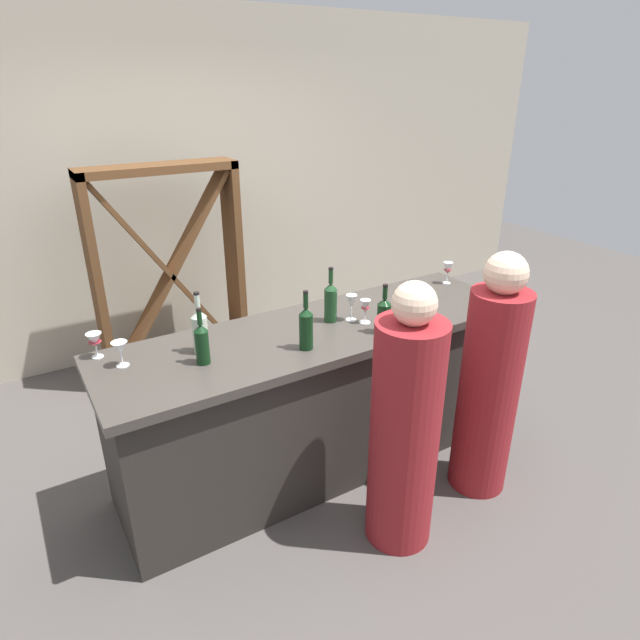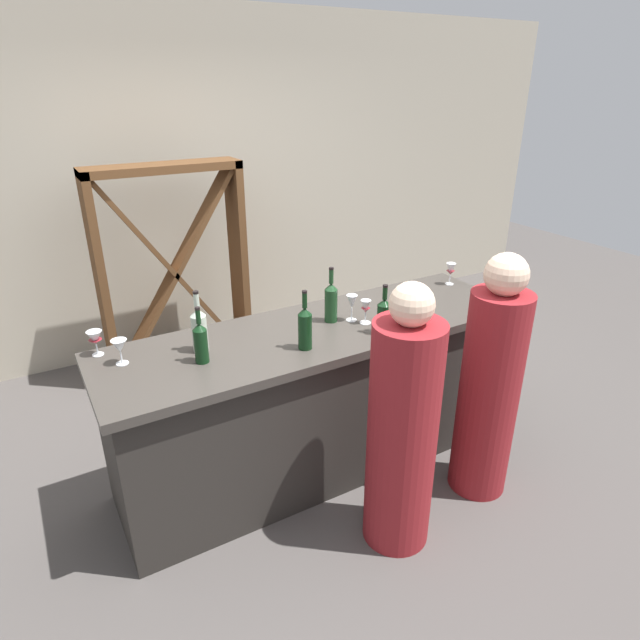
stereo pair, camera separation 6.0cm
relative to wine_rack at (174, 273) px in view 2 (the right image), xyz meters
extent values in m
plane|color=#4C4744|center=(0.37, -1.65, -0.84)|extent=(12.00, 12.00, 0.00)
cube|color=#B2A893|center=(0.37, 0.55, 0.56)|extent=(8.00, 0.10, 2.80)
cube|color=#2A2723|center=(0.37, -1.65, -0.39)|extent=(2.42, 0.66, 0.89)
cube|color=#3D3833|center=(0.37, -1.65, 0.08)|extent=(2.50, 0.74, 0.05)
cube|color=brown|center=(-0.54, 0.00, 0.00)|extent=(0.06, 0.28, 1.67)
cube|color=brown|center=(0.54, 0.00, 0.00)|extent=(0.06, 0.28, 1.67)
cube|color=brown|center=(0.00, 0.00, 0.81)|extent=(1.15, 0.28, 0.06)
cube|color=brown|center=(0.00, 0.00, -0.81)|extent=(1.15, 0.28, 0.06)
cube|color=brown|center=(0.00, 0.00, 0.00)|extent=(1.06, 0.20, 1.57)
cube|color=brown|center=(0.00, 0.00, 0.00)|extent=(1.06, 0.20, 1.57)
cylinder|color=black|center=(-0.34, -1.70, 0.19)|extent=(0.07, 0.07, 0.18)
cone|color=black|center=(-0.34, -1.70, 0.30)|extent=(0.07, 0.07, 0.03)
cylinder|color=black|center=(-0.34, -1.70, 0.35)|extent=(0.02, 0.02, 0.07)
cylinder|color=black|center=(-0.34, -1.70, 0.39)|extent=(0.03, 0.03, 0.01)
cylinder|color=#B7C6B2|center=(-0.31, -1.58, 0.20)|extent=(0.08, 0.08, 0.20)
cone|color=#B7C6B2|center=(-0.31, -1.58, 0.32)|extent=(0.08, 0.08, 0.04)
cylinder|color=#B7C6B2|center=(-0.31, -1.58, 0.38)|extent=(0.03, 0.03, 0.08)
cylinder|color=black|center=(-0.31, -1.58, 0.43)|extent=(0.03, 0.03, 0.01)
cylinder|color=black|center=(0.18, -1.83, 0.20)|extent=(0.07, 0.07, 0.19)
cone|color=black|center=(0.18, -1.83, 0.31)|extent=(0.07, 0.07, 0.04)
cylinder|color=black|center=(0.18, -1.83, 0.37)|extent=(0.03, 0.03, 0.08)
cylinder|color=black|center=(0.18, -1.83, 0.42)|extent=(0.03, 0.03, 0.01)
cylinder|color=#193D1E|center=(0.47, -1.60, 0.20)|extent=(0.07, 0.07, 0.20)
cone|color=#193D1E|center=(0.47, -1.60, 0.32)|extent=(0.07, 0.07, 0.04)
cylinder|color=#193D1E|center=(0.47, -1.60, 0.38)|extent=(0.03, 0.03, 0.08)
cylinder|color=black|center=(0.47, -1.60, 0.42)|extent=(0.03, 0.03, 0.01)
cylinder|color=black|center=(0.64, -1.88, 0.19)|extent=(0.08, 0.08, 0.17)
cone|color=black|center=(0.64, -1.88, 0.29)|extent=(0.08, 0.08, 0.03)
cylinder|color=black|center=(0.64, -1.88, 0.34)|extent=(0.03, 0.03, 0.07)
cylinder|color=black|center=(0.64, -1.88, 0.38)|extent=(0.03, 0.03, 0.01)
cylinder|color=white|center=(0.63, -1.72, 0.10)|extent=(0.07, 0.07, 0.00)
cylinder|color=white|center=(0.63, -1.72, 0.14)|extent=(0.01, 0.01, 0.07)
cone|color=white|center=(0.63, -1.72, 0.21)|extent=(0.06, 0.06, 0.07)
cone|color=maroon|center=(0.63, -1.72, 0.18)|extent=(0.05, 0.05, 0.03)
cylinder|color=white|center=(0.58, -1.65, 0.10)|extent=(0.06, 0.06, 0.00)
cylinder|color=white|center=(0.58, -1.65, 0.14)|extent=(0.01, 0.01, 0.08)
cone|color=white|center=(0.58, -1.65, 0.22)|extent=(0.07, 0.07, 0.08)
cylinder|color=white|center=(-0.69, -1.52, 0.10)|extent=(0.06, 0.06, 0.00)
cylinder|color=white|center=(-0.69, -1.52, 0.14)|extent=(0.01, 0.01, 0.06)
cone|color=white|center=(-0.69, -1.52, 0.20)|extent=(0.08, 0.08, 0.07)
cylinder|color=white|center=(1.50, -1.48, 0.10)|extent=(0.06, 0.06, 0.00)
cylinder|color=white|center=(1.50, -1.48, 0.14)|extent=(0.01, 0.01, 0.07)
cone|color=white|center=(1.50, -1.48, 0.21)|extent=(0.07, 0.07, 0.08)
cone|color=maroon|center=(1.50, -1.48, 0.19)|extent=(0.06, 0.06, 0.03)
cylinder|color=white|center=(-0.78, -1.36, 0.10)|extent=(0.06, 0.06, 0.00)
cylinder|color=white|center=(-0.78, -1.36, 0.14)|extent=(0.01, 0.01, 0.06)
cone|color=white|center=(-0.78, -1.36, 0.20)|extent=(0.08, 0.08, 0.07)
cone|color=maroon|center=(-0.78, -1.36, 0.18)|extent=(0.07, 0.07, 0.02)
cylinder|color=maroon|center=(0.42, -2.37, -0.22)|extent=(0.40, 0.40, 1.24)
sphere|color=beige|center=(0.42, -2.37, 0.49)|extent=(0.21, 0.21, 0.21)
cylinder|color=maroon|center=(1.08, -2.30, -0.22)|extent=(0.42, 0.42, 1.23)
sphere|color=beige|center=(1.08, -2.30, 0.50)|extent=(0.23, 0.23, 0.23)
camera|label=1|loc=(-1.07, -4.01, 1.39)|focal=30.18mm
camera|label=2|loc=(-1.02, -4.04, 1.39)|focal=30.18mm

